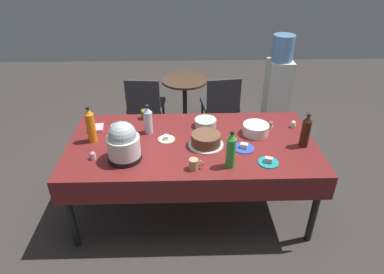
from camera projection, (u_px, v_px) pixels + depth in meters
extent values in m
plane|color=#383330|center=(192.00, 205.00, 3.40)|extent=(9.00, 9.00, 0.00)
cube|color=maroon|center=(192.00, 144.00, 3.02)|extent=(2.20, 1.10, 0.04)
cylinder|color=black|center=(70.00, 214.00, 2.79)|extent=(0.06, 0.06, 0.71)
cylinder|color=black|center=(315.00, 209.00, 2.84)|extent=(0.06, 0.06, 0.71)
cylinder|color=black|center=(95.00, 151.00, 3.59)|extent=(0.06, 0.06, 0.71)
cylinder|color=black|center=(285.00, 148.00, 3.65)|extent=(0.06, 0.06, 0.71)
cube|color=maroon|center=(194.00, 193.00, 2.61)|extent=(2.20, 0.01, 0.18)
cube|color=maroon|center=(191.00, 125.00, 3.55)|extent=(2.20, 0.01, 0.18)
cylinder|color=silver|center=(206.00, 145.00, 2.96)|extent=(0.31, 0.31, 0.01)
cylinder|color=brown|center=(206.00, 140.00, 2.94)|extent=(0.26, 0.26, 0.09)
cylinder|color=brown|center=(206.00, 135.00, 2.91)|extent=(0.25, 0.25, 0.01)
cylinder|color=black|center=(125.00, 157.00, 2.78)|extent=(0.28, 0.28, 0.04)
cylinder|color=white|center=(124.00, 146.00, 2.72)|extent=(0.27, 0.27, 0.17)
sphere|color=#B2BCC1|center=(122.00, 135.00, 2.67)|extent=(0.23, 0.23, 0.23)
cylinder|color=#B2C6BC|center=(205.00, 123.00, 3.24)|extent=(0.21, 0.21, 0.07)
cylinder|color=silver|center=(256.00, 129.00, 3.11)|extent=(0.24, 0.24, 0.10)
cylinder|color=white|center=(119.00, 126.00, 3.25)|extent=(0.16, 0.16, 0.01)
cube|color=brown|center=(119.00, 124.00, 3.24)|extent=(0.06, 0.07, 0.04)
cylinder|color=#2D4CB2|center=(244.00, 148.00, 2.92)|extent=(0.18, 0.18, 0.01)
cube|color=white|center=(244.00, 146.00, 2.90)|extent=(0.07, 0.06, 0.04)
cylinder|color=teal|center=(268.00, 162.00, 2.74)|extent=(0.17, 0.17, 0.01)
cube|color=beige|center=(269.00, 160.00, 2.72)|extent=(0.07, 0.06, 0.04)
cylinder|color=beige|center=(166.00, 139.00, 3.04)|extent=(0.15, 0.15, 0.01)
cube|color=white|center=(166.00, 137.00, 3.03)|extent=(0.04, 0.05, 0.04)
cylinder|color=beige|center=(270.00, 126.00, 3.23)|extent=(0.05, 0.05, 0.03)
sphere|color=brown|center=(271.00, 124.00, 3.21)|extent=(0.05, 0.05, 0.05)
cylinder|color=beige|center=(93.00, 157.00, 2.78)|extent=(0.05, 0.05, 0.03)
sphere|color=pink|center=(92.00, 154.00, 2.76)|extent=(0.05, 0.05, 0.05)
cylinder|color=beige|center=(293.00, 126.00, 3.23)|extent=(0.05, 0.05, 0.03)
sphere|color=beige|center=(293.00, 123.00, 3.22)|extent=(0.05, 0.05, 0.05)
cylinder|color=orange|center=(91.00, 128.00, 2.96)|extent=(0.08, 0.08, 0.27)
cone|color=orange|center=(88.00, 112.00, 2.88)|extent=(0.07, 0.07, 0.05)
cylinder|color=black|center=(88.00, 108.00, 2.86)|extent=(0.04, 0.04, 0.02)
cylinder|color=silver|center=(148.00, 122.00, 3.10)|extent=(0.08, 0.08, 0.21)
cone|color=silver|center=(147.00, 110.00, 3.03)|extent=(0.07, 0.07, 0.05)
cylinder|color=black|center=(147.00, 106.00, 3.02)|extent=(0.04, 0.04, 0.02)
cylinder|color=green|center=(231.00, 153.00, 2.64)|extent=(0.08, 0.08, 0.25)
cone|color=green|center=(232.00, 136.00, 2.56)|extent=(0.07, 0.07, 0.05)
cylinder|color=black|center=(232.00, 132.00, 2.54)|extent=(0.04, 0.04, 0.02)
cylinder|color=#33190F|center=(305.00, 134.00, 2.90)|extent=(0.08, 0.08, 0.24)
cone|color=#33190F|center=(308.00, 118.00, 2.82)|extent=(0.07, 0.07, 0.05)
cylinder|color=black|center=(309.00, 115.00, 2.80)|extent=(0.04, 0.04, 0.02)
cylinder|color=tan|center=(194.00, 164.00, 2.65)|extent=(0.07, 0.07, 0.09)
torus|color=tan|center=(200.00, 164.00, 2.64)|extent=(0.06, 0.01, 0.06)
cylinder|color=olive|center=(145.00, 114.00, 3.37)|extent=(0.07, 0.07, 0.09)
torus|color=olive|center=(150.00, 114.00, 3.37)|extent=(0.06, 0.01, 0.06)
cube|color=pink|center=(96.00, 128.00, 3.20)|extent=(0.16, 0.16, 0.02)
cube|color=#333338|center=(147.00, 105.00, 4.39)|extent=(0.47, 0.47, 0.05)
cube|color=#333338|center=(143.00, 96.00, 4.11)|extent=(0.42, 0.07, 0.40)
cylinder|color=black|center=(164.00, 114.00, 4.66)|extent=(0.03, 0.03, 0.40)
cylinder|color=black|center=(136.00, 114.00, 4.68)|extent=(0.03, 0.03, 0.40)
cylinder|color=black|center=(160.00, 128.00, 4.34)|extent=(0.03, 0.03, 0.40)
cylinder|color=black|center=(131.00, 127.00, 4.36)|extent=(0.03, 0.03, 0.40)
cube|color=#333338|center=(219.00, 104.00, 4.42)|extent=(0.49, 0.49, 0.05)
cube|color=#333338|center=(224.00, 95.00, 4.13)|extent=(0.42, 0.09, 0.40)
cylinder|color=black|center=(229.00, 112.00, 4.72)|extent=(0.03, 0.03, 0.40)
cylinder|color=black|center=(202.00, 114.00, 4.67)|extent=(0.03, 0.03, 0.40)
cylinder|color=black|center=(236.00, 125.00, 4.40)|extent=(0.03, 0.03, 0.40)
cylinder|color=black|center=(208.00, 128.00, 4.35)|extent=(0.03, 0.03, 0.40)
cylinder|color=#473323|center=(185.00, 80.00, 4.39)|extent=(0.60, 0.60, 0.03)
cylinder|color=black|center=(185.00, 105.00, 4.57)|extent=(0.06, 0.06, 0.67)
cylinder|color=black|center=(185.00, 127.00, 4.75)|extent=(0.44, 0.44, 0.02)
cube|color=silver|center=(277.00, 92.00, 4.69)|extent=(0.32, 0.32, 0.90)
cylinder|color=#6699D8|center=(283.00, 48.00, 4.37)|extent=(0.28, 0.28, 0.34)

